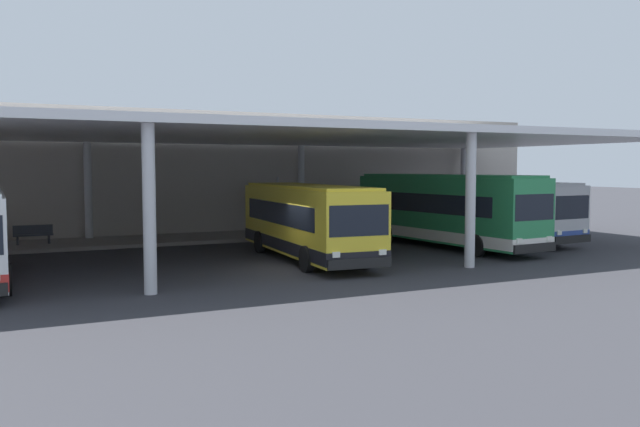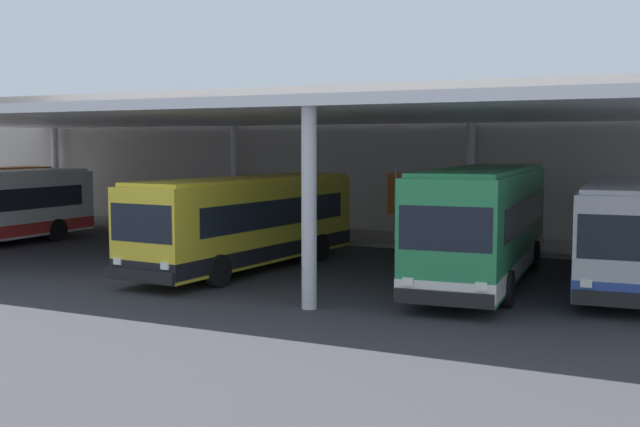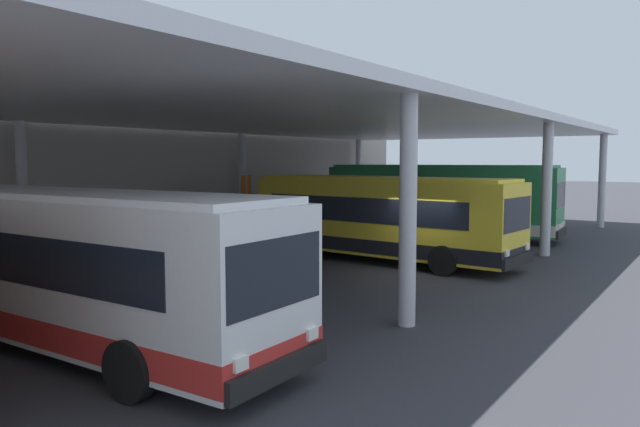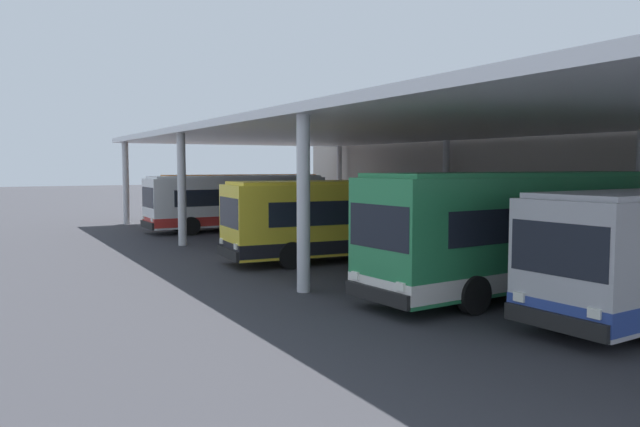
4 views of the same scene
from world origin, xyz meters
TOP-DOWN VIEW (x-y plane):
  - ground_plane at (0.00, 0.00)m, footprint 200.00×200.00m
  - platform_kerb at (0.00, 11.75)m, footprint 42.00×4.50m
  - station_building_facade at (0.00, 15.00)m, footprint 48.00×1.60m
  - canopy_shelter at (0.00, 5.50)m, footprint 40.00×17.00m
  - bus_second_bay at (-11.44, 2.35)m, footprint 2.84×10.57m
  - bus_middle_bay at (1.36, 2.30)m, footprint 3.25×10.68m
  - bus_far_bay at (9.31, 3.32)m, footprint 3.36×11.49m
  - bus_departing at (13.37, 4.62)m, footprint 3.23×10.68m
  - banner_sign at (3.57, 10.94)m, footprint 0.70×0.12m

SIDE VIEW (x-z plane):
  - ground_plane at x=0.00m, z-range 0.00..0.00m
  - platform_kerb at x=0.00m, z-range 0.00..0.18m
  - bus_second_bay at x=-11.44m, z-range 0.07..3.24m
  - bus_middle_bay at x=1.36m, z-range 0.07..3.24m
  - bus_departing at x=13.37m, z-range 0.07..3.24m
  - bus_far_bay at x=9.31m, z-range 0.06..3.63m
  - banner_sign at x=3.57m, z-range 0.38..3.58m
  - station_building_facade at x=0.00m, z-range 0.00..7.21m
  - canopy_shelter at x=0.00m, z-range 2.54..8.09m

